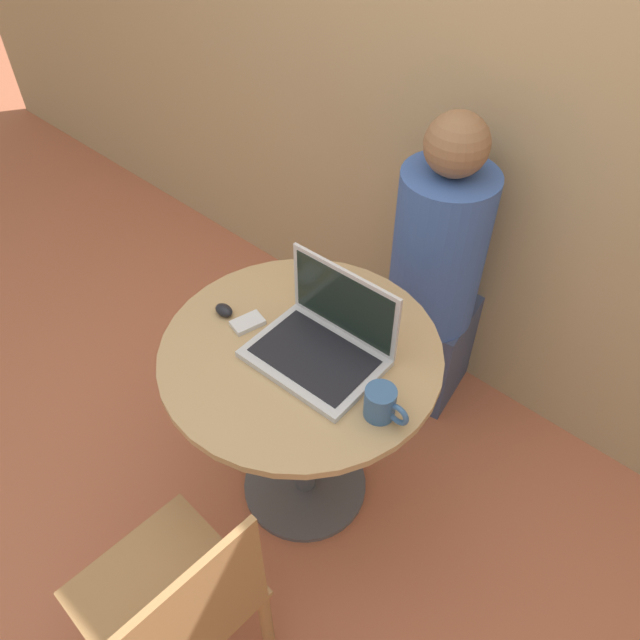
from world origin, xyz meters
The scene contains 9 objects.
ground_plane centered at (0.00, 0.00, 0.00)m, with size 12.00×12.00×0.00m, color #B26042.
back_wall centered at (0.00, 0.90, 1.30)m, with size 7.00×0.05×2.60m.
round_table centered at (0.00, 0.00, 0.56)m, with size 0.82×0.82×0.75m.
laptop centered at (0.06, 0.03, 0.80)m, with size 0.37×0.28×0.25m.
cell_phone centered at (-0.18, -0.03, 0.75)m, with size 0.08×0.11×0.02m.
computer_mouse centered at (-0.27, -0.05, 0.76)m, with size 0.06×0.04×0.03m.
coffee_cup centered at (0.31, -0.03, 0.79)m, with size 0.13×0.08×0.09m.
chair_empty centered at (0.18, -0.66, 0.44)m, with size 0.42×0.42×0.84m.
person_seated centered at (0.02, 0.71, 0.52)m, with size 0.37×0.51×1.23m.
Camera 1 is at (0.84, -0.86, 2.06)m, focal length 35.00 mm.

